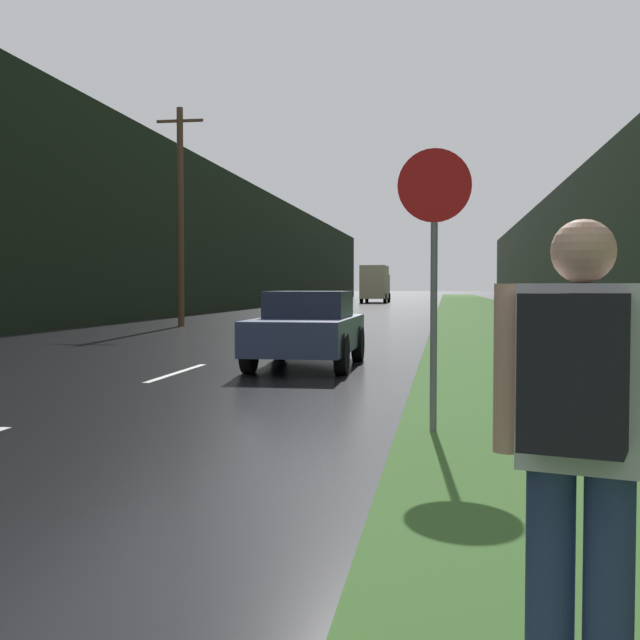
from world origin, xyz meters
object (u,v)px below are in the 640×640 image
Objects in this scene: car_passing_near at (308,328)px; delivery_truck at (375,283)px; hitchhiker_with_backpack at (579,437)px; stop_sign at (434,255)px.

delivery_truck reaches higher than car_passing_near.
car_passing_near is 0.51× the size of delivery_truck.
hitchhiker_with_backpack is 0.42× the size of car_passing_near.
hitchhiker_with_backpack is (0.56, -5.41, -0.82)m from stop_sign.
delivery_truck is (-6.54, 68.97, 0.03)m from stop_sign.
hitchhiker_with_backpack is at bearing -84.09° from stop_sign.
delivery_truck is at bearing 95.42° from stop_sign.
hitchhiker_with_backpack reaches higher than car_passing_near.
car_passing_near is 62.52m from delivery_truck.
hitchhiker_with_backpack is at bearing 103.97° from car_passing_near.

